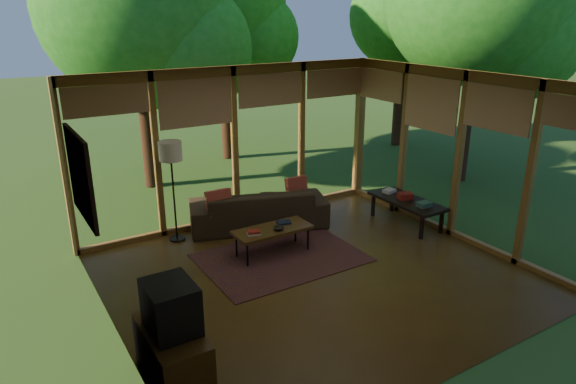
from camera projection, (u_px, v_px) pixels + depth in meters
floor at (316, 275)px, 7.27m from camera, size 5.50×5.50×0.00m
ceiling at (320, 83)px, 6.38m from camera, size 5.50×5.50×0.00m
wall_left at (106, 229)px, 5.46m from camera, size 0.04×5.00×2.70m
wall_front at (470, 257)px, 4.82m from camera, size 5.50×0.04×2.70m
window_wall_back at (235, 146)px, 8.83m from camera, size 5.50×0.12×2.70m
window_wall_right at (459, 156)px, 8.19m from camera, size 0.12×5.00×2.70m
exterior_lawn at (375, 121)px, 17.66m from camera, size 40.00×40.00×0.00m
tree_nw at (135, 7)px, 9.88m from camera, size 3.77×3.77×5.51m
tree_ne at (220, 2)px, 11.99m from camera, size 3.08×3.08×5.31m
tree_far at (401, 16)px, 13.27m from camera, size 2.67×2.67×4.78m
rug at (281, 258)px, 7.78m from camera, size 2.37×1.68×0.01m
sofa at (258, 208)px, 8.85m from camera, size 2.50×1.61×0.68m
pillow_left at (219, 203)px, 8.35m from camera, size 0.42×0.22×0.44m
pillow_right at (296, 188)px, 9.10m from camera, size 0.39×0.21×0.40m
ct_book_lower at (254, 234)px, 7.57m from camera, size 0.23×0.19×0.03m
ct_book_upper at (254, 232)px, 7.56m from camera, size 0.21×0.18×0.03m
ct_book_side at (284, 222)px, 7.97m from camera, size 0.24×0.20×0.03m
ct_bowl at (279, 228)px, 7.72m from camera, size 0.16×0.16×0.07m
media_cabinet at (173, 356)px, 5.10m from camera, size 0.50×1.00×0.60m
television at (171, 307)px, 4.93m from camera, size 0.45×0.55×0.50m
console_book_a at (424, 204)px, 8.55m from camera, size 0.24×0.18×0.08m
console_book_b at (405, 196)px, 8.91m from camera, size 0.29×0.25×0.11m
console_book_c at (389, 191)px, 9.23m from camera, size 0.25×0.20×0.06m
floor_lamp at (171, 157)px, 7.95m from camera, size 0.36×0.36×1.65m
coffee_table at (273, 230)px, 7.80m from camera, size 1.20×0.50×0.43m
side_console at (407, 202)px, 8.90m from camera, size 0.60×1.40×0.46m
wall_painting at (81, 176)px, 6.53m from camera, size 0.06×1.35×1.15m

